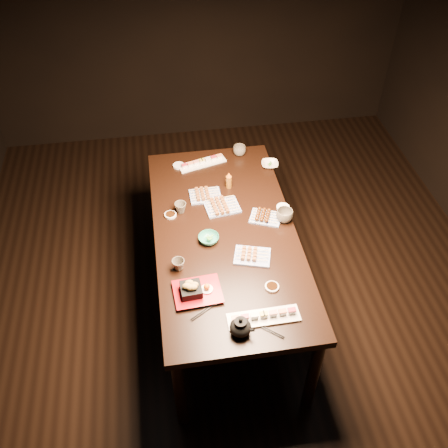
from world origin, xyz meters
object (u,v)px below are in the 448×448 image
at_px(dining_table, 225,270).
at_px(edamame_bowl_cream, 270,164).
at_px(yakitori_plate_left, 205,193).
at_px(condiment_bottle, 229,180).
at_px(teacup_far_right, 239,151).
at_px(teacup_near_left, 178,265).
at_px(edamame_bowl_green, 209,239).
at_px(yakitori_plate_right, 252,254).
at_px(sushi_platter_near, 264,316).
at_px(teacup_mid_right, 285,216).
at_px(sushi_platter_far, 202,162).
at_px(teacup_far_left, 181,208).
at_px(yakitori_plate_center, 222,205).
at_px(teapot, 240,326).
at_px(tempura_tray, 197,288).

distance_m(dining_table, edamame_bowl_cream, 0.86).
distance_m(yakitori_plate_left, condiment_bottle, 0.19).
bearing_deg(teacup_far_right, teacup_near_left, -117.43).
relative_size(yakitori_plate_left, edamame_bowl_green, 1.64).
bearing_deg(yakitori_plate_right, sushi_platter_near, -77.03).
relative_size(yakitori_plate_right, teacup_mid_right, 1.95).
relative_size(edamame_bowl_green, teacup_near_left, 1.71).
xyz_separation_m(sushi_platter_far, teacup_near_left, (-0.26, -1.00, 0.01)).
relative_size(dining_table, teacup_mid_right, 16.34).
relative_size(teacup_far_left, condiment_bottle, 0.62).
distance_m(yakitori_plate_center, teacup_near_left, 0.60).
distance_m(yakitori_plate_center, teapot, 0.99).
bearing_deg(yakitori_plate_right, sushi_platter_far, 117.18).
distance_m(sushi_platter_far, teapot, 1.49).
relative_size(tempura_tray, teapot, 1.96).
height_order(yakitori_plate_center, edamame_bowl_cream, yakitori_plate_center).
bearing_deg(teacup_far_left, teacup_far_right, 49.00).
distance_m(edamame_bowl_cream, teapot, 1.47).
bearing_deg(yakitori_plate_center, edamame_bowl_green, -121.93).
bearing_deg(yakitori_plate_center, sushi_platter_far, 90.56).
height_order(dining_table, sushi_platter_far, sushi_platter_far).
bearing_deg(teapot, teacup_mid_right, 93.80).
bearing_deg(teacup_far_right, yakitori_plate_center, -110.73).
relative_size(sushi_platter_near, yakitori_plate_left, 1.87).
height_order(yakitori_plate_center, yakitori_plate_right, yakitori_plate_center).
relative_size(sushi_platter_far, yakitori_plate_center, 1.59).
bearing_deg(edamame_bowl_cream, dining_table, -124.40).
bearing_deg(edamame_bowl_green, teacup_far_right, 68.12).
bearing_deg(edamame_bowl_green, teapot, -83.77).
distance_m(teacup_near_left, teacup_mid_right, 0.78).
bearing_deg(yakitori_plate_right, edamame_bowl_cream, 87.16).
height_order(teacup_far_left, condiment_bottle, condiment_bottle).
xyz_separation_m(teacup_mid_right, teapot, (-0.44, -0.80, 0.01)).
relative_size(teacup_far_left, teacup_far_right, 0.81).
relative_size(yakitori_plate_right, edamame_bowl_green, 1.66).
height_order(teacup_mid_right, teapot, teapot).
bearing_deg(teapot, tempura_tray, 155.82).
bearing_deg(yakitori_plate_right, tempura_tray, -131.42).
height_order(sushi_platter_near, tempura_tray, tempura_tray).
xyz_separation_m(sushi_platter_far, yakitori_plate_left, (-0.02, -0.37, 0.01)).
xyz_separation_m(tempura_tray, teacup_mid_right, (0.63, 0.51, -0.01)).
height_order(yakitori_plate_left, edamame_bowl_green, yakitori_plate_left).
xyz_separation_m(dining_table, sushi_platter_far, (-0.06, 0.73, 0.40)).
xyz_separation_m(edamame_bowl_green, edamame_bowl_cream, (0.55, 0.70, -0.01)).
height_order(teacup_near_left, condiment_bottle, condiment_bottle).
bearing_deg(sushi_platter_far, condiment_bottle, 101.55).
bearing_deg(edamame_bowl_green, yakitori_plate_right, -36.08).
bearing_deg(tempura_tray, sushi_platter_near, -37.43).
relative_size(edamame_bowl_green, condiment_bottle, 1.03).
xyz_separation_m(yakitori_plate_right, teapot, (-0.17, -0.52, 0.03)).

